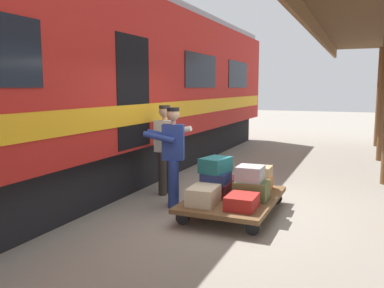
{
  "coord_description": "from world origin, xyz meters",
  "views": [
    {
      "loc": [
        -1.79,
        6.27,
        2.03
      ],
      "look_at": [
        0.65,
        0.49,
        1.15
      ],
      "focal_mm": 37.6,
      "sensor_mm": 36.0,
      "label": 1
    }
  ],
  "objects": [
    {
      "name": "luggage_cart",
      "position": [
        0.05,
        0.19,
        0.24
      ],
      "size": [
        1.33,
        2.04,
        0.28
      ],
      "color": "brown",
      "rests_on": "ground_plane"
    },
    {
      "name": "porter_by_door",
      "position": [
        1.61,
        -0.49,
        0.93
      ],
      "size": [
        0.69,
        0.46,
        1.7
      ],
      "color": "#332D28",
      "rests_on": "ground_plane"
    },
    {
      "name": "ground_plane",
      "position": [
        0.0,
        0.0,
        0.0
      ],
      "size": [
        60.0,
        60.0,
        0.0
      ],
      "primitive_type": "plane",
      "color": "gray"
    },
    {
      "name": "train_car",
      "position": [
        3.49,
        -0.0,
        2.06
      ],
      "size": [
        3.02,
        18.68,
        4.0
      ],
      "color": "#B21E19",
      "rests_on": "ground_plane"
    },
    {
      "name": "suitcase_burgundy_valise",
      "position": [
        0.35,
        -0.37,
        0.36
      ],
      "size": [
        0.44,
        0.66,
        0.16
      ],
      "primitive_type": "cube",
      "rotation": [
        0.0,
        0.0,
        -0.09
      ],
      "color": "maroon",
      "rests_on": "luggage_cart"
    },
    {
      "name": "suitcase_olive_duffel",
      "position": [
        -0.25,
        0.19,
        0.42
      ],
      "size": [
        0.53,
        0.46,
        0.29
      ],
      "primitive_type": "cube",
      "rotation": [
        0.0,
        0.0,
        0.02
      ],
      "color": "brown",
      "rests_on": "luggage_cart"
    },
    {
      "name": "suitcase_gray_aluminum",
      "position": [
        -0.22,
        0.18,
        0.69
      ],
      "size": [
        0.4,
        0.4,
        0.24
      ],
      "primitive_type": "cube",
      "rotation": [
        0.0,
        0.0,
        0.0
      ],
      "color": "#9EA0A5",
      "rests_on": "suitcase_olive_duffel"
    },
    {
      "name": "suitcase_tan_vintage",
      "position": [
        -0.23,
        -0.38,
        0.61
      ],
      "size": [
        0.41,
        0.39,
        0.19
      ],
      "primitive_type": "cube",
      "rotation": [
        0.0,
        0.0,
        0.03
      ],
      "color": "tan",
      "rests_on": "suitcase_orange_carryall"
    },
    {
      "name": "suitcase_orange_carryall",
      "position": [
        -0.25,
        -0.37,
        0.4
      ],
      "size": [
        0.39,
        0.6,
        0.23
      ],
      "primitive_type": "cube",
      "rotation": [
        0.0,
        0.0,
        0.06
      ],
      "color": "#CC6B23",
      "rests_on": "luggage_cart"
    },
    {
      "name": "suitcase_navy_fabric",
      "position": [
        0.34,
        0.22,
        0.58
      ],
      "size": [
        0.4,
        0.5,
        0.17
      ],
      "primitive_type": "cube",
      "rotation": [
        0.0,
        0.0,
        0.02
      ],
      "color": "navy",
      "rests_on": "suitcase_maroon_trunk"
    },
    {
      "name": "suitcase_red_plastic",
      "position": [
        -0.25,
        0.75,
        0.38
      ],
      "size": [
        0.43,
        0.52,
        0.2
      ],
      "primitive_type": "cube",
      "rotation": [
        0.0,
        0.0,
        0.02
      ],
      "color": "#AD231E",
      "rests_on": "luggage_cart"
    },
    {
      "name": "suitcase_teal_softside",
      "position": [
        0.36,
        0.2,
        0.79
      ],
      "size": [
        0.46,
        0.58,
        0.24
      ],
      "primitive_type": "cube",
      "rotation": [
        0.0,
        0.0,
        -0.2
      ],
      "color": "#1E666B",
      "rests_on": "suitcase_navy_fabric"
    },
    {
      "name": "suitcase_cream_canvas",
      "position": [
        0.35,
        0.75,
        0.41
      ],
      "size": [
        0.43,
        0.58,
        0.27
      ],
      "primitive_type": "cube",
      "rotation": [
        0.0,
        0.0,
        0.04
      ],
      "color": "beige",
      "rests_on": "luggage_cart"
    },
    {
      "name": "suitcase_maroon_trunk",
      "position": [
        0.35,
        0.19,
        0.39
      ],
      "size": [
        0.47,
        0.52,
        0.21
      ],
      "primitive_type": "cube",
      "rotation": [
        0.0,
        0.0,
        0.08
      ],
      "color": "maroon",
      "rests_on": "luggage_cart"
    },
    {
      "name": "porter_in_overalls",
      "position": [
        1.14,
        0.21,
        0.93
      ],
      "size": [
        0.73,
        0.56,
        1.7
      ],
      "color": "navy",
      "rests_on": "ground_plane"
    }
  ]
}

